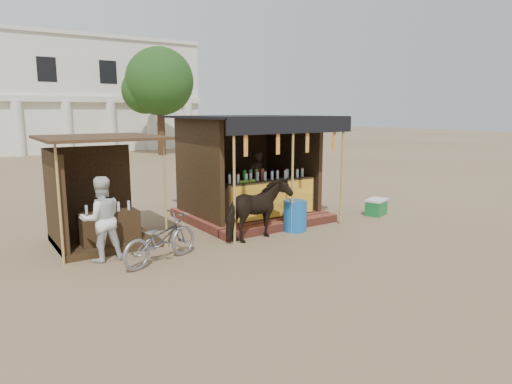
{
  "coord_description": "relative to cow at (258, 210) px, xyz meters",
  "views": [
    {
      "loc": [
        -5.6,
        -6.84,
        2.9
      ],
      "look_at": [
        0.0,
        1.6,
        1.1
      ],
      "focal_mm": 32.0,
      "sensor_mm": 36.0,
      "label": 1
    }
  ],
  "objects": [
    {
      "name": "ground",
      "position": [
        -0.01,
        -1.54,
        -0.69
      ],
      "size": [
        120.0,
        120.0,
        0.0
      ],
      "primitive_type": "plane",
      "color": "#846B4C",
      "rests_on": "ground"
    },
    {
      "name": "main_stall",
      "position": [
        1.0,
        1.82,
        0.33
      ],
      "size": [
        3.6,
        3.61,
        2.78
      ],
      "color": "brown",
      "rests_on": "ground"
    },
    {
      "name": "secondary_stall",
      "position": [
        -3.18,
        1.7,
        0.16
      ],
      "size": [
        2.4,
        2.4,
        2.38
      ],
      "color": "#392815",
      "rests_on": "ground"
    },
    {
      "name": "cow",
      "position": [
        0.0,
        0.0,
        0.0
      ],
      "size": [
        1.75,
        1.06,
        1.38
      ],
      "primitive_type": "imported",
      "rotation": [
        0.0,
        0.0,
        1.77
      ],
      "color": "black",
      "rests_on": "ground"
    },
    {
      "name": "motorbike",
      "position": [
        -2.46,
        -0.28,
        -0.22
      ],
      "size": [
        1.88,
        1.18,
        0.93
      ],
      "primitive_type": "imported",
      "rotation": [
        0.0,
        0.0,
        1.91
      ],
      "color": "gray",
      "rests_on": "ground"
    },
    {
      "name": "bystander",
      "position": [
        -3.35,
        0.46,
        0.14
      ],
      "size": [
        0.83,
        0.66,
        1.67
      ],
      "primitive_type": "imported",
      "rotation": [
        0.0,
        0.0,
        3.11
      ],
      "color": "silver",
      "rests_on": "ground"
    },
    {
      "name": "blue_barrel",
      "position": [
        1.2,
        0.16,
        -0.32
      ],
      "size": [
        0.72,
        0.72,
        0.75
      ],
      "primitive_type": "cylinder",
      "rotation": [
        0.0,
        0.0,
        0.31
      ],
      "color": "#1659A6",
      "rests_on": "ground"
    },
    {
      "name": "red_crate",
      "position": [
        1.52,
        0.46,
        -0.55
      ],
      "size": [
        0.38,
        0.39,
        0.27
      ],
      "primitive_type": "cube",
      "rotation": [
        0.0,
        0.0,
        -0.03
      ],
      "color": "#AE1D27",
      "rests_on": "ground"
    },
    {
      "name": "cooler",
      "position": [
        4.19,
        0.24,
        -0.46
      ],
      "size": [
        0.75,
        0.63,
        0.46
      ],
      "color": "#176A2F",
      "rests_on": "ground"
    },
    {
      "name": "background_building",
      "position": [
        -2.01,
        28.4,
        3.29
      ],
      "size": [
        26.0,
        7.45,
        8.18
      ],
      "color": "silver",
      "rests_on": "ground"
    },
    {
      "name": "tree",
      "position": [
        5.8,
        20.6,
        3.94
      ],
      "size": [
        4.5,
        4.4,
        7.0
      ],
      "color": "#382314",
      "rests_on": "ground"
    }
  ]
}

